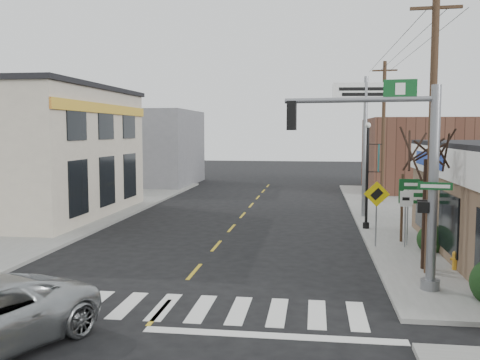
# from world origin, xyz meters

# --- Properties ---
(ground) EXTENTS (140.00, 140.00, 0.00)m
(ground) POSITION_xyz_m (0.00, 0.00, 0.00)
(ground) COLOR black
(ground) RESTS_ON ground
(sidewalk_right) EXTENTS (6.00, 38.00, 0.13)m
(sidewalk_right) POSITION_xyz_m (9.00, 13.00, 0.07)
(sidewalk_right) COLOR slate
(sidewalk_right) RESTS_ON ground
(sidewalk_left) EXTENTS (6.00, 38.00, 0.13)m
(sidewalk_left) POSITION_xyz_m (-9.00, 13.00, 0.07)
(sidewalk_left) COLOR slate
(sidewalk_left) RESTS_ON ground
(center_line) EXTENTS (0.12, 56.00, 0.01)m
(center_line) POSITION_xyz_m (0.00, 8.00, 0.01)
(center_line) COLOR gold
(center_line) RESTS_ON ground
(crosswalk) EXTENTS (11.00, 2.20, 0.01)m
(crosswalk) POSITION_xyz_m (0.00, 0.40, 0.01)
(crosswalk) COLOR silver
(crosswalk) RESTS_ON ground
(left_building) EXTENTS (12.00, 12.00, 6.80)m
(left_building) POSITION_xyz_m (-13.00, 14.00, 3.40)
(left_building) COLOR #BFB49F
(left_building) RESTS_ON ground
(bldg_distant_right) EXTENTS (8.00, 10.00, 5.60)m
(bldg_distant_right) POSITION_xyz_m (12.00, 30.00, 2.80)
(bldg_distant_right) COLOR brown
(bldg_distant_right) RESTS_ON ground
(bldg_distant_left) EXTENTS (9.00, 10.00, 6.40)m
(bldg_distant_left) POSITION_xyz_m (-11.00, 32.00, 3.20)
(bldg_distant_left) COLOR slate
(bldg_distant_left) RESTS_ON ground
(traffic_signal_pole) EXTENTS (4.70, 0.37, 5.95)m
(traffic_signal_pole) POSITION_xyz_m (6.49, 2.57, 3.67)
(traffic_signal_pole) COLOR slate
(traffic_signal_pole) RESTS_ON sidewalk_right
(guide_sign) EXTENTS (1.59, 0.13, 2.77)m
(guide_sign) POSITION_xyz_m (8.08, 9.28, 1.93)
(guide_sign) COLOR #442F1F
(guide_sign) RESTS_ON sidewalk_right
(fire_hydrant) EXTENTS (0.19, 0.19, 0.62)m
(fire_hydrant) POSITION_xyz_m (8.47, 4.94, 0.47)
(fire_hydrant) COLOR #C1831C
(fire_hydrant) RESTS_ON sidewalk_right
(ped_crossing_sign) EXTENTS (1.00, 0.07, 2.56)m
(ped_crossing_sign) POSITION_xyz_m (6.30, 8.18, 1.90)
(ped_crossing_sign) COLOR gray
(ped_crossing_sign) RESTS_ON sidewalk_right
(lamp_post) EXTENTS (0.64, 0.50, 4.89)m
(lamp_post) POSITION_xyz_m (6.36, 12.15, 2.97)
(lamp_post) COLOR black
(lamp_post) RESTS_ON sidewalk_right
(dance_center_sign) EXTENTS (3.45, 0.22, 7.33)m
(dance_center_sign) POSITION_xyz_m (6.50, 15.78, 5.60)
(dance_center_sign) COLOR gray
(dance_center_sign) RESTS_ON sidewalk_right
(bare_tree) EXTENTS (2.70, 2.70, 5.40)m
(bare_tree) POSITION_xyz_m (7.50, 4.96, 4.38)
(bare_tree) COLOR black
(bare_tree) RESTS_ON sidewalk_right
(shrub_back) EXTENTS (1.12, 1.12, 0.84)m
(shrub_back) POSITION_xyz_m (8.32, 7.74, 0.55)
(shrub_back) COLOR black
(shrub_back) RESTS_ON sidewalk_right
(utility_pole_near) EXTENTS (1.53, 0.23, 8.82)m
(utility_pole_near) POSITION_xyz_m (7.50, 4.40, 4.65)
(utility_pole_near) COLOR #43301D
(utility_pole_near) RESTS_ON sidewalk_right
(utility_pole_far) EXTENTS (1.54, 0.23, 8.88)m
(utility_pole_far) POSITION_xyz_m (8.20, 22.07, 4.68)
(utility_pole_far) COLOR #483825
(utility_pole_far) RESTS_ON sidewalk_right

